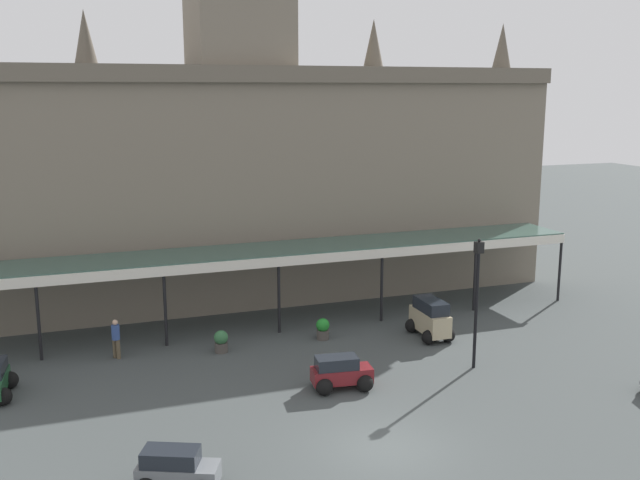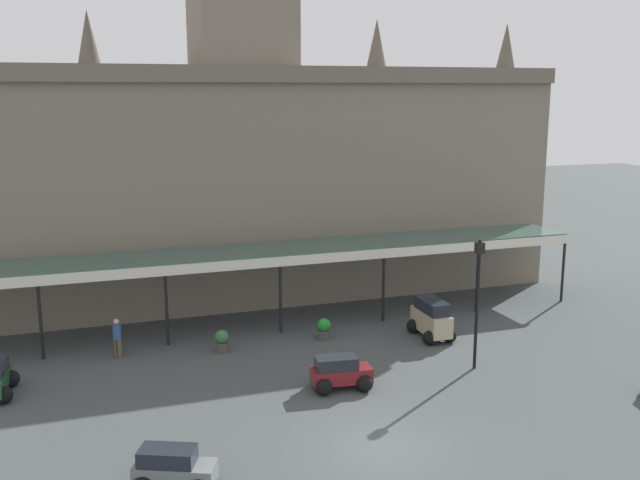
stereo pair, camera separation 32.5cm
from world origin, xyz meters
TOP-DOWN VIEW (x-y plane):
  - ground_plane at (0.00, 0.00)m, footprint 140.00×140.00m
  - station_building at (0.00, 18.37)m, footprint 33.21×6.37m
  - entrance_canopy at (-0.00, 12.96)m, footprint 30.94×3.26m
  - car_maroon_estate at (0.33, 4.77)m, footprint 2.34×1.72m
  - car_grey_estate at (-6.54, -0.32)m, footprint 2.42×2.09m
  - car_beige_van at (6.22, 8.80)m, footprint 1.62×2.42m
  - pedestrian_near_entrance at (-7.31, 10.86)m, footprint 0.34×0.35m
  - victorian_lamppost at (6.14, 4.93)m, footprint 0.30×0.30m
  - planter_near_kerb at (-3.06, 10.09)m, footprint 0.60×0.60m
  - planter_forecourt_centre at (1.58, 10.18)m, footprint 0.60×0.60m

SIDE VIEW (x-z plane):
  - ground_plane at x=0.00m, z-range 0.00..0.00m
  - planter_near_kerb at x=-3.06m, z-range 0.01..0.97m
  - planter_forecourt_centre at x=1.58m, z-range 0.01..0.97m
  - car_maroon_estate at x=0.33m, z-range -0.07..1.20m
  - car_grey_estate at x=-6.54m, z-range -0.07..1.20m
  - car_beige_van at x=6.22m, z-range -0.08..1.69m
  - pedestrian_near_entrance at x=-7.31m, z-range 0.07..1.74m
  - victorian_lamppost at x=6.14m, z-range 0.62..5.92m
  - entrance_canopy at x=0.00m, z-range 1.69..5.36m
  - station_building at x=0.00m, z-range -3.25..16.95m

